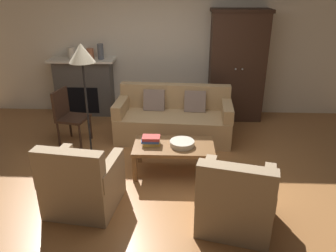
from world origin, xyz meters
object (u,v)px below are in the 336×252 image
(mantel_vase_cream, at_px, (72,53))
(floor_lamp, at_px, (82,60))
(mantel_vase_terracotta, at_px, (90,54))
(armchair_near_left, at_px, (82,184))
(coffee_table, at_px, (174,148))
(armchair_near_right, at_px, (235,201))
(fruit_bowl, at_px, (182,143))
(book_stack, at_px, (151,140))
(mantel_vase_slate, at_px, (101,52))
(side_chair_wooden, at_px, (68,113))
(armoire, at_px, (237,66))
(couch, at_px, (174,120))
(fireplace, at_px, (85,86))

(mantel_vase_cream, relative_size, floor_lamp, 0.13)
(mantel_vase_terracotta, height_order, armchair_near_left, mantel_vase_terracotta)
(mantel_vase_cream, bearing_deg, coffee_table, -47.57)
(coffee_table, xyz_separation_m, armchair_near_right, (0.69, -1.10, -0.05))
(fruit_bowl, relative_size, book_stack, 1.27)
(mantel_vase_slate, bearing_deg, armchair_near_left, -82.33)
(side_chair_wooden, xyz_separation_m, floor_lamp, (0.47, -0.49, 0.97))
(mantel_vase_cream, xyz_separation_m, armchair_near_right, (2.70, -3.30, -0.91))
(coffee_table, distance_m, mantel_vase_cream, 3.10)
(armoire, relative_size, floor_lamp, 1.19)
(fruit_bowl, distance_m, armchair_near_left, 1.43)
(couch, bearing_deg, mantel_vase_slate, 143.97)
(armoire, height_order, side_chair_wooden, armoire)
(mantel_vase_cream, distance_m, armchair_near_left, 3.33)
(mantel_vase_terracotta, bearing_deg, book_stack, -58.65)
(fireplace, bearing_deg, mantel_vase_terracotta, -5.69)
(fruit_bowl, xyz_separation_m, mantel_vase_slate, (-1.56, 2.21, 0.81))
(mantel_vase_terracotta, distance_m, armchair_near_left, 3.24)
(armchair_near_left, bearing_deg, armoire, 54.14)
(fruit_bowl, xyz_separation_m, armchair_near_left, (-1.15, -0.83, -0.14))
(armchair_near_right, height_order, side_chair_wooden, side_chair_wooden)
(fireplace, distance_m, floor_lamp, 2.10)
(couch, xyz_separation_m, mantel_vase_terracotta, (-1.62, 1.03, 0.90))
(coffee_table, bearing_deg, armchair_near_left, -140.61)
(armoire, relative_size, mantel_vase_cream, 9.44)
(couch, xyz_separation_m, book_stack, (-0.28, -1.16, 0.16))
(mantel_vase_terracotta, bearing_deg, armchair_near_right, -54.69)
(mantel_vase_terracotta, xyz_separation_m, armchair_near_left, (0.61, -3.05, -0.91))
(fruit_bowl, relative_size, mantel_vase_terracotta, 1.65)
(coffee_table, xyz_separation_m, armchair_near_left, (-1.04, -0.85, -0.05))
(fruit_bowl, bearing_deg, armoire, 64.90)
(mantel_vase_terracotta, bearing_deg, couch, -32.52)
(armoire, height_order, book_stack, armoire)
(mantel_vase_slate, distance_m, armchair_near_right, 4.04)
(couch, height_order, fruit_bowl, couch)
(couch, xyz_separation_m, side_chair_wooden, (-1.72, -0.27, 0.19))
(fruit_bowl, relative_size, mantel_vase_slate, 1.16)
(armoire, bearing_deg, armchair_near_right, -97.64)
(floor_lamp, bearing_deg, coffee_table, -17.70)
(mantel_vase_terracotta, relative_size, armchair_near_right, 0.22)
(fireplace, distance_m, armchair_near_left, 3.18)
(mantel_vase_slate, relative_size, armchair_near_left, 0.33)
(mantel_vase_cream, height_order, armchair_near_right, mantel_vase_cream)
(armchair_near_right, bearing_deg, armoire, 82.36)
(armoire, bearing_deg, mantel_vase_slate, 178.66)
(side_chair_wooden, bearing_deg, coffee_table, -27.13)
(coffee_table, distance_m, armchair_near_left, 1.34)
(coffee_table, distance_m, mantel_vase_slate, 2.78)
(armoire, distance_m, armchair_near_left, 3.75)
(armchair_near_left, bearing_deg, couch, 63.47)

